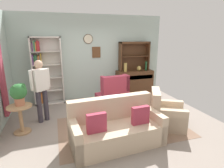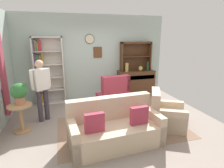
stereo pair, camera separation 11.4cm
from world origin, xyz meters
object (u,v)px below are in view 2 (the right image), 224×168
(sideboard_hutch, at_px, (136,52))
(plant_stand, at_px, (21,115))
(bottle_wine, at_px, (148,66))
(potted_plant_large, at_px, (19,92))
(armchair_floral, at_px, (165,115))
(vase_round, at_px, (141,68))
(vase_tall, at_px, (127,67))
(couch_floral, at_px, (114,129))
(bookshelf, at_px, (46,72))
(wingback_chair, at_px, (113,97))
(sideboard, at_px, (136,82))
(book_stack, at_px, (100,109))
(person_reading, at_px, (41,86))
(coffee_table, at_px, (104,113))

(sideboard_hutch, distance_m, plant_stand, 4.11)
(bottle_wine, height_order, potted_plant_large, bottle_wine)
(armchair_floral, bearing_deg, vase_round, 80.36)
(vase_round, distance_m, plant_stand, 4.03)
(vase_tall, xyz_separation_m, couch_floral, (-1.23, -2.64, -0.76))
(bookshelf, bearing_deg, wingback_chair, -31.06)
(armchair_floral, bearing_deg, bookshelf, 137.79)
(vase_round, bearing_deg, bottle_wine, -4.95)
(sideboard, xyz_separation_m, vase_round, (0.13, -0.07, 0.50))
(sideboard, height_order, book_stack, sideboard)
(vase_round, bearing_deg, sideboard, 152.83)
(sideboard, bearing_deg, vase_round, -27.17)
(sideboard, xyz_separation_m, bottle_wine, (0.39, -0.09, 0.57))
(person_reading, bearing_deg, potted_plant_large, -135.37)
(bottle_wine, height_order, couch_floral, bottle_wine)
(bookshelf, relative_size, vase_tall, 7.11)
(person_reading, bearing_deg, armchair_floral, -22.69)
(person_reading, bearing_deg, wingback_chair, 6.00)
(vase_round, height_order, couch_floral, vase_round)
(sideboard, xyz_separation_m, book_stack, (-1.76, -1.99, -0.07))
(bottle_wine, height_order, coffee_table, bottle_wine)
(potted_plant_large, bearing_deg, vase_tall, 26.88)
(vase_round, bearing_deg, person_reading, -159.92)
(vase_tall, relative_size, book_stack, 1.52)
(wingback_chair, relative_size, person_reading, 0.67)
(wingback_chair, relative_size, potted_plant_large, 2.19)
(vase_tall, xyz_separation_m, armchair_floral, (0.12, -2.33, -0.78))
(armchair_floral, distance_m, potted_plant_large, 3.37)
(sideboard, height_order, vase_tall, vase_tall)
(potted_plant_large, distance_m, book_stack, 1.82)
(sideboard, bearing_deg, bookshelf, 178.40)
(coffee_table, height_order, book_stack, book_stack)
(bottle_wine, distance_m, coffee_table, 2.91)
(couch_floral, height_order, armchair_floral, couch_floral)
(couch_floral, bearing_deg, sideboard, 59.16)
(bottle_wine, distance_m, potted_plant_large, 4.18)
(plant_stand, bearing_deg, bottle_wine, 22.47)
(armchair_floral, height_order, potted_plant_large, potted_plant_large)
(person_reading, distance_m, book_stack, 1.58)
(potted_plant_large, bearing_deg, bottle_wine, 21.92)
(armchair_floral, distance_m, person_reading, 3.10)
(vase_round, height_order, coffee_table, vase_round)
(potted_plant_large, relative_size, person_reading, 0.31)
(vase_round, relative_size, armchair_floral, 0.16)
(armchair_floral, bearing_deg, sideboard_hutch, 83.93)
(sideboard_hutch, xyz_separation_m, wingback_chair, (-1.16, -1.14, -1.18))
(couch_floral, bearing_deg, vase_tall, 64.95)
(sideboard, relative_size, book_stack, 6.69)
(vase_tall, relative_size, potted_plant_large, 0.62)
(bookshelf, bearing_deg, coffee_table, -57.44)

